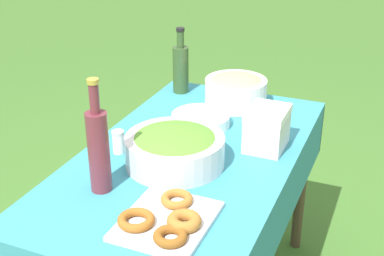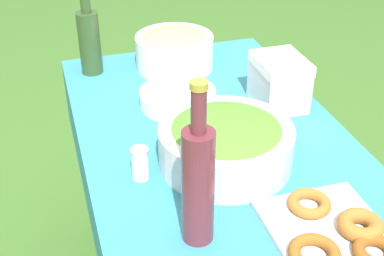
{
  "view_description": "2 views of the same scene",
  "coord_description": "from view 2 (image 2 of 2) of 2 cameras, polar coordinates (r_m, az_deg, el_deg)",
  "views": [
    {
      "loc": [
        -1.59,
        -0.68,
        1.7
      ],
      "look_at": [
        0.03,
        0.0,
        0.86
      ],
      "focal_mm": 50.0,
      "sensor_mm": 36.0,
      "label": 1
    },
    {
      "loc": [
        -1.16,
        0.43,
        1.6
      ],
      "look_at": [
        0.04,
        0.07,
        0.8
      ],
      "focal_mm": 50.0,
      "sensor_mm": 36.0,
      "label": 2
    }
  ],
  "objects": [
    {
      "name": "salad_bowl",
      "position": [
        1.38,
        3.64,
        -1.45
      ],
      "size": [
        0.35,
        0.35,
        0.13
      ],
      "color": "silver",
      "rests_on": "picnic_table"
    },
    {
      "name": "picnic_table",
      "position": [
        1.56,
        2.88,
        -5.05
      ],
      "size": [
        1.37,
        0.75,
        0.77
      ],
      "color": "teal",
      "rests_on": "ground_plane"
    },
    {
      "name": "cooler_box",
      "position": [
        1.67,
        9.27,
        4.9
      ],
      "size": [
        0.18,
        0.14,
        0.16
      ],
      "color": "silver",
      "rests_on": "picnic_table"
    },
    {
      "name": "olive_oil_bottle",
      "position": [
        1.87,
        -10.91,
        9.24
      ],
      "size": [
        0.07,
        0.07,
        0.31
      ],
      "color": "#2D4723",
      "rests_on": "picnic_table"
    },
    {
      "name": "pasta_bowl",
      "position": [
        1.89,
        -1.88,
        8.5
      ],
      "size": [
        0.27,
        0.27,
        0.14
      ],
      "color": "white",
      "rests_on": "picnic_table"
    },
    {
      "name": "donut_platter",
      "position": [
        1.22,
        15.0,
        -10.86
      ],
      "size": [
        0.31,
        0.26,
        0.05
      ],
      "color": "silver",
      "rests_on": "picnic_table"
    },
    {
      "name": "salt_shaker",
      "position": [
        1.35,
        -5.56,
        -3.78
      ],
      "size": [
        0.05,
        0.05,
        0.09
      ],
      "color": "white",
      "rests_on": "picnic_table"
    },
    {
      "name": "wine_bottle",
      "position": [
        1.1,
        0.66,
        -5.76
      ],
      "size": [
        0.07,
        0.07,
        0.38
      ],
      "color": "maroon",
      "rests_on": "picnic_table"
    },
    {
      "name": "plate_stack",
      "position": [
        1.67,
        -1.53,
        3.24
      ],
      "size": [
        0.24,
        0.24,
        0.05
      ],
      "color": "white",
      "rests_on": "picnic_table"
    }
  ]
}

